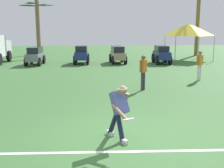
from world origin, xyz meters
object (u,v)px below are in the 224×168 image
Objects in this scene: teammate_near_sideline at (200,63)px; palm_tree_left_of_centre at (38,23)px; frisbee_in_flight at (129,119)px; palm_tree_far_right at (198,16)px; event_tent at (189,30)px; parked_car_slot_a at (35,55)px; teammate_midfield at (143,69)px; parked_car_slot_b at (82,54)px; palm_tree_right_of_centre at (37,11)px; parked_car_slot_c at (118,54)px; parked_car_slot_d at (162,54)px; frisbee_thrower at (119,109)px.

palm_tree_left_of_centre is (-11.11, 16.19, 2.31)m from teammate_near_sideline.
frisbee_in_flight is 0.05× the size of palm_tree_far_right.
palm_tree_far_right is 2.05× the size of event_tent.
palm_tree_left_of_centre is (-1.20, 8.74, 2.53)m from parked_car_slot_a.
teammate_midfield is 11.60m from parked_car_slot_a.
parked_car_slot_a is at bearing -172.18° from parked_car_slot_b.
palm_tree_right_of_centre is (-0.56, 4.84, 3.58)m from parked_car_slot_a.
event_tent is (2.90, 10.02, 1.69)m from teammate_near_sideline.
teammate_near_sideline is at bearing -55.53° from palm_tree_left_of_centre.
parked_car_slot_d is at bearing -9.35° from parked_car_slot_c.
palm_tree_far_right is (11.57, 6.00, 3.24)m from parked_car_slot_b.
parked_car_slot_a is 3.54m from parked_car_slot_b.
parked_car_slot_c is at bearing 5.10° from parked_car_slot_a.
parked_car_slot_a is 9.18m from palm_tree_left_of_centre.
event_tent is (7.87, 18.55, 1.86)m from frisbee_in_flight.
parked_car_slot_b is at bearing -167.29° from event_tent.
palm_tree_far_right is at bearing 50.76° from parked_car_slot_d.
frisbee_in_flight is 25.58m from palm_tree_left_of_centre.
palm_tree_far_right reaches higher than frisbee_thrower.
frisbee_in_flight is 21.81m from palm_tree_right_of_centre.
event_tent reaches higher than parked_car_slot_d.
frisbee_in_flight is 0.14× the size of parked_car_slot_c.
parked_car_slot_d is 11.97m from palm_tree_right_of_centre.
frisbee_in_flight is 16.71m from parked_car_slot_a.
palm_tree_far_right is at bearing 65.70° from frisbee_in_flight.
teammate_midfield is 10.20m from parked_car_slot_c.
palm_tree_right_of_centre is (0.64, -3.90, 1.05)m from palm_tree_left_of_centre.
teammate_midfield reaches higher than frisbee_in_flight.
frisbee_thrower is at bearing -108.06° from parked_car_slot_d.
parked_car_slot_c is at bearing 90.59° from teammate_midfield.
palm_tree_right_of_centre reaches higher than event_tent.
palm_tree_left_of_centre is at bearing 104.08° from frisbee_thrower.
frisbee_thrower is at bearing -72.50° from parked_car_slot_a.
event_tent is at bearing 73.86° from teammate_near_sideline.
parked_car_slot_a is at bearing 123.94° from teammate_midfield.
parked_car_slot_c is 1.03× the size of parked_car_slot_d.
parked_car_slot_d is 14.26m from palm_tree_left_of_centre.
teammate_midfield reaches higher than parked_car_slot_a.
parked_car_slot_c is 0.44× the size of palm_tree_left_of_centre.
parked_car_slot_d reaches higher than frisbee_thrower.
frisbee_thrower is at bearing -75.03° from palm_tree_right_of_centre.
palm_tree_far_right is 4.71m from event_tent.
parked_car_slot_b is at bearing 94.75° from frisbee_thrower.
palm_tree_left_of_centre is (-4.71, 8.26, 2.51)m from parked_car_slot_b.
frisbee_thrower is 0.25× the size of palm_tree_left_of_centre.
teammate_near_sideline is 0.45× the size of event_tent.
frisbee_in_flight is 0.10× the size of event_tent.
teammate_near_sideline is 0.66× the size of parked_car_slot_b.
parked_car_slot_d is 0.43× the size of palm_tree_left_of_centre.
parked_car_slot_b reaches higher than parked_car_slot_a.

